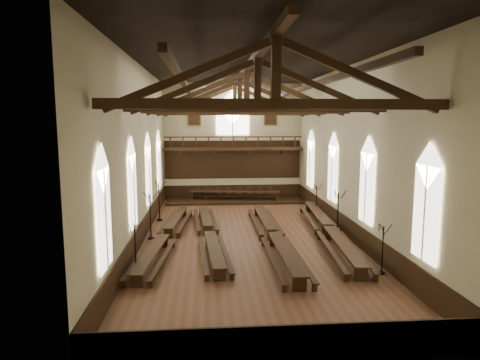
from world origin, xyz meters
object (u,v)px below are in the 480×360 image
object	(u,v)px
candelabrum_left_mid	(151,225)
candelabrum_right_near	(382,259)
dais	(235,201)
refectory_row_d	(329,228)
candelabrum_left_far	(159,209)
candelabrum_left_near	(136,257)
refectory_row_a	(166,234)
refectory_row_c	(273,234)
candelabrum_right_far	(316,206)
refectory_row_b	(209,231)
candelabrum_right_mid	(338,221)
high_table	(235,192)

from	to	relation	value
candelabrum_left_mid	candelabrum_right_near	size ratio (longest dim) A/B	1.20
dais	candelabrum_right_near	distance (m)	18.38
refectory_row_d	candelabrum_left_far	bearing A→B (deg)	153.68
candelabrum_left_near	candelabrum_left_mid	bearing A→B (deg)	90.00
refectory_row_a	dais	bearing A→B (deg)	68.52
dais	refectory_row_a	bearing A→B (deg)	-111.48
refectory_row_c	candelabrum_right_far	bearing A→B (deg)	57.62
refectory_row_b	candelabrum_right_far	distance (m)	9.47
dais	candelabrum_left_mid	distance (m)	12.38
refectory_row_d	candelabrum_right_far	world-z (taller)	candelabrum_right_far
refectory_row_b	candelabrum_left_mid	size ratio (longest dim) A/B	4.89
candelabrum_left_near	dais	bearing A→B (deg)	71.07
refectory_row_d	candelabrum_left_mid	world-z (taller)	candelabrum_left_mid
refectory_row_d	candelabrum_right_mid	bearing A→B (deg)	41.04
refectory_row_c	refectory_row_d	xyz separation A→B (m)	(3.45, 0.92, 0.01)
refectory_row_c	candelabrum_right_near	xyz separation A→B (m)	(4.13, -5.10, 0.17)
refectory_row_a	candelabrum_right_mid	xyz separation A→B (m)	(10.13, 0.90, 0.34)
candelabrum_right_mid	refectory_row_c	bearing A→B (deg)	-159.92
refectory_row_b	refectory_row_c	world-z (taller)	refectory_row_c
candelabrum_left_far	candelabrum_left_mid	bearing A→B (deg)	-90.00
refectory_row_a	candelabrum_right_far	bearing A→B (deg)	30.24
high_table	candelabrum_right_near	bearing A→B (deg)	-72.66
refectory_row_c	candelabrum_left_near	world-z (taller)	candelabrum_left_near
refectory_row_a	refectory_row_b	distance (m)	2.44
high_table	candelabrum_left_far	world-z (taller)	candelabrum_left_far
refectory_row_c	high_table	distance (m)	12.52
dais	candelabrum_left_far	bearing A→B (deg)	-131.44
candelabrum_left_far	refectory_row_c	bearing A→B (deg)	-41.07
refectory_row_a	candelabrum_left_mid	world-z (taller)	candelabrum_left_mid
candelabrum_left_near	candelabrum_right_mid	bearing A→B (deg)	26.20
candelabrum_right_far	high_table	bearing A→B (deg)	132.72
refectory_row_a	refectory_row_c	world-z (taller)	refectory_row_c
candelabrum_right_near	dais	bearing A→B (deg)	107.34
candelabrum_left_far	candelabrum_right_far	world-z (taller)	candelabrum_left_far
refectory_row_b	candelabrum_left_mid	bearing A→B (deg)	173.68
candelabrum_left_near	candelabrum_right_near	distance (m)	11.16
refectory_row_c	candelabrum_left_far	distance (m)	9.25
refectory_row_c	candelabrum_left_mid	bearing A→B (deg)	168.35
refectory_row_b	refectory_row_a	bearing A→B (deg)	-169.16
dais	high_table	size ratio (longest dim) A/B	1.49
refectory_row_c	dais	size ratio (longest dim) A/B	1.25
candelabrum_left_far	candelabrum_right_mid	size ratio (longest dim) A/B	1.01
candelabrum_left_far	dais	bearing A→B (deg)	48.56
candelabrum_left_mid	candelabrum_right_mid	bearing A→B (deg)	0.37
candelabrum_left_near	candelabrum_right_mid	world-z (taller)	candelabrum_right_mid
candelabrum_right_mid	refectory_row_a	bearing A→B (deg)	-174.91
candelabrum_right_near	candelabrum_left_near	bearing A→B (deg)	174.13
refectory_row_a	candelabrum_right_near	bearing A→B (deg)	-29.36
high_table	candelabrum_right_near	size ratio (longest dim) A/B	3.30
dais	candelabrum_left_mid	xyz separation A→B (m)	(-5.62, -11.01, 0.75)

